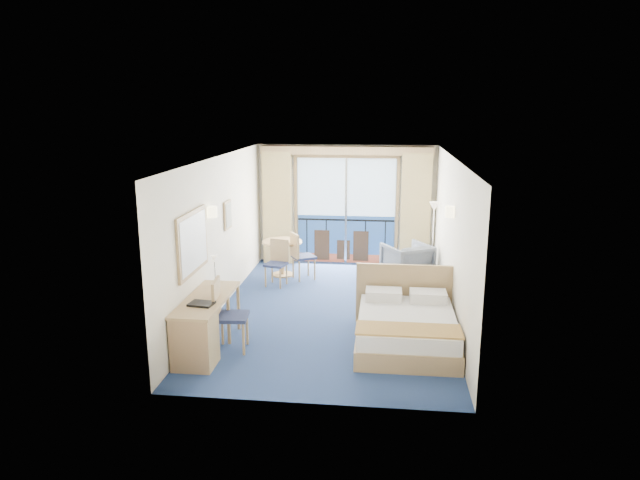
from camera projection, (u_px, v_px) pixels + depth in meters
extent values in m
plane|color=navy|center=(333.00, 311.00, 10.10)|extent=(6.50, 6.50, 0.00)
cube|color=#EBE6CC|center=(346.00, 205.00, 12.94)|extent=(4.00, 0.02, 2.70)
cube|color=#EBE6CC|center=(307.00, 299.00, 6.64)|extent=(4.00, 0.02, 2.70)
cube|color=#EBE6CC|center=(219.00, 234.00, 10.01)|extent=(0.02, 6.50, 2.70)
cube|color=#EBE6CC|center=(452.00, 240.00, 9.57)|extent=(0.02, 6.50, 2.70)
cube|color=white|center=(333.00, 157.00, 9.48)|extent=(4.00, 6.50, 0.02)
cube|color=navy|center=(346.00, 239.00, 13.09)|extent=(2.20, 0.02, 1.08)
cube|color=#C2E1FF|center=(346.00, 187.00, 12.81)|extent=(2.20, 0.02, 1.32)
cube|color=#A04731|center=(346.00, 258.00, 13.19)|extent=(2.20, 0.02, 0.20)
cube|color=black|center=(346.00, 220.00, 12.98)|extent=(2.20, 0.02, 0.04)
cube|color=tan|center=(347.00, 156.00, 12.64)|extent=(2.36, 0.03, 0.12)
cube|color=tan|center=(296.00, 210.00, 13.06)|extent=(0.06, 0.03, 2.40)
cube|color=tan|center=(397.00, 212.00, 12.80)|extent=(0.06, 0.03, 2.40)
cube|color=silver|center=(346.00, 211.00, 12.93)|extent=(0.05, 0.02, 2.40)
cube|color=#322217|center=(361.00, 246.00, 13.07)|extent=(0.35, 0.02, 0.70)
cube|color=#322217|center=(322.00, 245.00, 13.17)|extent=(0.35, 0.02, 0.70)
cube|color=#322217|center=(343.00, 250.00, 13.14)|extent=(0.30, 0.02, 0.45)
cube|color=black|center=(307.00, 238.00, 13.18)|extent=(0.02, 0.01, 0.90)
cube|color=black|center=(326.00, 239.00, 13.13)|extent=(0.03, 0.01, 0.90)
cube|color=black|center=(346.00, 239.00, 13.08)|extent=(0.03, 0.01, 0.90)
cube|color=black|center=(365.00, 240.00, 13.03)|extent=(0.03, 0.01, 0.90)
cube|color=black|center=(385.00, 240.00, 12.98)|extent=(0.02, 0.01, 0.90)
cube|color=tan|center=(278.00, 208.00, 12.95)|extent=(0.65, 0.22, 2.55)
cube|color=tan|center=(415.00, 211.00, 12.60)|extent=(0.65, 0.22, 2.55)
cube|color=tan|center=(346.00, 151.00, 12.50)|extent=(3.80, 0.25, 0.18)
cube|color=tan|center=(193.00, 243.00, 8.51)|extent=(0.04, 1.25, 0.95)
cube|color=silver|center=(194.00, 243.00, 8.51)|extent=(0.01, 1.12, 0.82)
cube|color=tan|center=(228.00, 215.00, 10.39)|extent=(0.03, 0.42, 0.52)
cube|color=gray|center=(229.00, 215.00, 10.38)|extent=(0.01, 0.34, 0.44)
cylinder|color=beige|center=(212.00, 212.00, 9.31)|extent=(0.18, 0.18, 0.18)
cylinder|color=beige|center=(450.00, 212.00, 9.32)|extent=(0.18, 0.18, 0.18)
cube|color=tan|center=(406.00, 338.00, 8.55)|extent=(1.48, 1.85, 0.28)
cube|color=silver|center=(407.00, 322.00, 8.50)|extent=(1.42, 1.79, 0.23)
cube|color=tan|center=(408.00, 330.00, 7.88)|extent=(1.46, 0.51, 0.03)
cube|color=silver|center=(384.00, 295.00, 9.13)|extent=(0.57, 0.37, 0.17)
cube|color=silver|center=(428.00, 296.00, 9.05)|extent=(0.57, 0.37, 0.17)
cube|color=tan|center=(405.00, 294.00, 9.41)|extent=(1.62, 0.06, 1.02)
cube|color=#A08654|center=(434.00, 298.00, 9.88)|extent=(0.43, 0.41, 0.57)
cube|color=silver|center=(434.00, 281.00, 9.80)|extent=(0.24, 0.22, 0.09)
imported|color=#41474F|center=(407.00, 262.00, 11.75)|extent=(1.16, 1.17, 0.79)
cylinder|color=silver|center=(431.00, 277.00, 12.00)|extent=(0.22, 0.22, 0.03)
cylinder|color=silver|center=(433.00, 243.00, 11.83)|extent=(0.02, 0.02, 1.53)
cone|color=#EFE1CB|center=(434.00, 206.00, 11.65)|extent=(0.20, 0.20, 0.18)
cube|color=tan|center=(206.00, 299.00, 8.35)|extent=(0.59, 1.71, 0.04)
cube|color=#A08654|center=(195.00, 341.00, 7.88)|extent=(0.55, 0.51, 0.76)
cylinder|color=tan|center=(195.00, 319.00, 8.68)|extent=(0.05, 0.05, 0.76)
cylinder|color=tan|center=(229.00, 320.00, 8.62)|extent=(0.05, 0.05, 0.76)
cylinder|color=tan|center=(207.00, 306.00, 9.24)|extent=(0.05, 0.05, 0.76)
cylinder|color=tan|center=(238.00, 307.00, 9.19)|extent=(0.05, 0.05, 0.76)
cube|color=#20284A|center=(232.00, 317.00, 8.38)|extent=(0.51, 0.51, 0.06)
cube|color=tan|center=(216.00, 298.00, 8.32)|extent=(0.09, 0.47, 0.55)
cylinder|color=tan|center=(243.00, 339.00, 8.26)|extent=(0.04, 0.04, 0.50)
cylinder|color=tan|center=(247.00, 329.00, 8.62)|extent=(0.04, 0.04, 0.50)
cylinder|color=tan|center=(218.00, 339.00, 8.26)|extent=(0.04, 0.04, 0.50)
cylinder|color=tan|center=(222.00, 329.00, 8.63)|extent=(0.04, 0.04, 0.50)
cube|color=black|center=(201.00, 304.00, 8.05)|extent=(0.37, 0.30, 0.03)
cylinder|color=silver|center=(215.00, 284.00, 8.91)|extent=(0.12, 0.12, 0.02)
cylinder|color=silver|center=(215.00, 271.00, 8.87)|extent=(0.02, 0.02, 0.41)
cone|color=#EFE1CB|center=(214.00, 259.00, 8.82)|extent=(0.11, 0.11, 0.10)
cylinder|color=tan|center=(282.00, 242.00, 12.05)|extent=(0.84, 0.84, 0.04)
cylinder|color=tan|center=(282.00, 259.00, 12.13)|extent=(0.08, 0.08, 0.73)
cylinder|color=tan|center=(283.00, 274.00, 12.21)|extent=(0.46, 0.46, 0.03)
cube|color=#20284A|center=(304.00, 257.00, 11.85)|extent=(0.58, 0.58, 0.05)
cube|color=tan|center=(295.00, 245.00, 11.71)|extent=(0.25, 0.39, 0.51)
cylinder|color=tan|center=(315.00, 269.00, 11.82)|extent=(0.04, 0.04, 0.46)
cylinder|color=tan|center=(308.00, 265.00, 12.13)|extent=(0.04, 0.04, 0.46)
cylinder|color=tan|center=(299.00, 271.00, 11.69)|extent=(0.04, 0.04, 0.46)
cylinder|color=tan|center=(293.00, 267.00, 11.99)|extent=(0.04, 0.04, 0.46)
cube|color=#20284A|center=(276.00, 264.00, 11.41)|extent=(0.48, 0.48, 0.05)
cube|color=tan|center=(280.00, 250.00, 11.53)|extent=(0.39, 0.13, 0.47)
cylinder|color=tan|center=(265.00, 277.00, 11.37)|extent=(0.03, 0.03, 0.42)
cylinder|color=tan|center=(280.00, 278.00, 11.26)|extent=(0.03, 0.03, 0.42)
cylinder|color=tan|center=(272.00, 272.00, 11.66)|extent=(0.03, 0.03, 0.42)
cylinder|color=tan|center=(287.00, 274.00, 11.56)|extent=(0.03, 0.03, 0.42)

